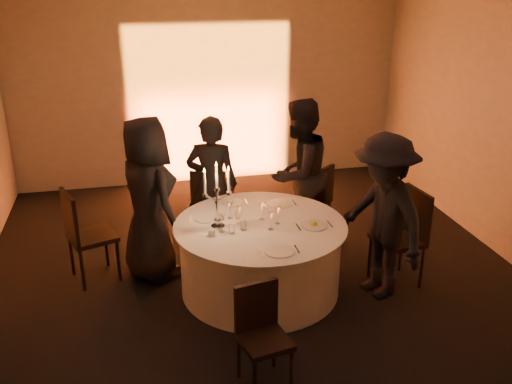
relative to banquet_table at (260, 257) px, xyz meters
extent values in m
plane|color=black|center=(0.00, 0.00, -0.38)|extent=(7.00, 7.00, 0.00)
plane|color=#A39F98|center=(0.00, 3.50, 1.12)|extent=(7.00, 0.00, 7.00)
cube|color=black|center=(0.00, 3.20, -0.33)|extent=(0.25, 0.12, 0.10)
cylinder|color=black|center=(0.00, 0.00, -0.37)|extent=(0.60, 0.60, 0.03)
cylinder|color=black|center=(0.00, 0.00, -0.01)|extent=(0.20, 0.20, 0.75)
cylinder|color=white|center=(0.00, 0.00, -0.01)|extent=(1.68, 1.68, 0.75)
cylinder|color=white|center=(0.00, 0.00, 0.38)|extent=(1.80, 1.80, 0.02)
cube|color=black|center=(-1.73, 0.63, 0.12)|extent=(0.60, 0.60, 0.05)
cube|color=black|center=(-1.93, 0.56, 0.41)|extent=(0.20, 0.45, 0.53)
cylinder|color=black|center=(-1.48, 0.51, -0.14)|extent=(0.04, 0.04, 0.50)
cylinder|color=black|center=(-1.61, 0.89, -0.14)|extent=(0.04, 0.04, 0.50)
cylinder|color=black|center=(-1.85, 0.38, -0.14)|extent=(0.04, 0.04, 0.50)
cylinder|color=black|center=(-1.99, 0.75, -0.14)|extent=(0.04, 0.04, 0.50)
cube|color=black|center=(-0.33, 1.33, 0.09)|extent=(0.52, 0.52, 0.05)
cube|color=black|center=(-0.38, 1.14, 0.35)|extent=(0.43, 0.14, 0.49)
cylinder|color=black|center=(-0.11, 1.46, -0.15)|extent=(0.04, 0.04, 0.46)
cylinder|color=black|center=(-0.47, 1.55, -0.15)|extent=(0.04, 0.04, 0.46)
cylinder|color=black|center=(-0.20, 1.10, -0.15)|extent=(0.04, 0.04, 0.46)
cylinder|color=black|center=(-0.55, 1.19, -0.15)|extent=(0.04, 0.04, 0.46)
cube|color=black|center=(0.96, 1.23, 0.06)|extent=(0.57, 0.57, 0.05)
cube|color=black|center=(1.07, 1.09, 0.31)|extent=(0.35, 0.28, 0.46)
cylinder|color=black|center=(0.99, 1.48, -0.17)|extent=(0.04, 0.04, 0.44)
cylinder|color=black|center=(0.71, 1.26, -0.17)|extent=(0.04, 0.04, 0.44)
cylinder|color=black|center=(1.20, 1.20, -0.17)|extent=(0.04, 0.04, 0.44)
cylinder|color=black|center=(0.93, 0.99, -0.17)|extent=(0.04, 0.04, 0.44)
cube|color=black|center=(1.47, -0.19, 0.13)|extent=(0.52, 0.52, 0.05)
cube|color=black|center=(1.68, -0.16, 0.41)|extent=(0.10, 0.47, 0.53)
cylinder|color=black|center=(1.25, -0.01, -0.13)|extent=(0.04, 0.04, 0.50)
cylinder|color=black|center=(1.30, -0.41, -0.13)|extent=(0.04, 0.04, 0.50)
cylinder|color=black|center=(1.64, 0.04, -0.13)|extent=(0.04, 0.04, 0.50)
cylinder|color=black|center=(1.70, -0.36, -0.13)|extent=(0.04, 0.04, 0.50)
cube|color=black|center=(-0.30, -1.47, 0.03)|extent=(0.45, 0.45, 0.05)
cube|color=black|center=(-0.34, -1.30, 0.27)|extent=(0.38, 0.12, 0.44)
cylinder|color=black|center=(-0.43, -1.66, -0.18)|extent=(0.04, 0.04, 0.41)
cylinder|color=black|center=(-0.11, -1.59, -0.18)|extent=(0.04, 0.04, 0.41)
cylinder|color=black|center=(-0.49, -1.34, -0.18)|extent=(0.04, 0.04, 0.41)
cylinder|color=black|center=(-0.17, -1.27, -0.18)|extent=(0.04, 0.04, 0.41)
imported|color=black|center=(-1.10, 0.59, 0.53)|extent=(0.93, 1.06, 1.82)
imported|color=black|center=(-0.34, 1.08, 0.45)|extent=(0.70, 0.57, 1.67)
imported|color=black|center=(0.71, 1.00, 0.53)|extent=(1.13, 1.08, 1.83)
imported|color=black|center=(1.20, -0.34, 0.49)|extent=(0.93, 1.27, 1.76)
cylinder|color=white|center=(-0.53, 0.25, 0.39)|extent=(0.25, 0.25, 0.01)
cube|color=silver|center=(-0.70, 0.25, 0.39)|extent=(0.01, 0.17, 0.01)
cube|color=silver|center=(-0.36, 0.25, 0.39)|extent=(0.02, 0.17, 0.01)
cylinder|color=white|center=(-0.19, 0.61, 0.39)|extent=(0.25, 0.25, 0.01)
cube|color=silver|center=(-0.36, 0.61, 0.39)|extent=(0.02, 0.17, 0.01)
cube|color=silver|center=(-0.02, 0.61, 0.39)|extent=(0.01, 0.17, 0.01)
cylinder|color=white|center=(0.33, 0.47, 0.39)|extent=(0.28, 0.28, 0.01)
cube|color=silver|center=(0.16, 0.47, 0.39)|extent=(0.02, 0.17, 0.01)
cube|color=silver|center=(0.50, 0.47, 0.39)|extent=(0.01, 0.17, 0.01)
cylinder|color=white|center=(0.53, -0.17, 0.39)|extent=(0.28, 0.28, 0.01)
cube|color=silver|center=(0.36, -0.17, 0.39)|extent=(0.02, 0.17, 0.01)
cube|color=silver|center=(0.70, -0.17, 0.39)|extent=(0.01, 0.17, 0.01)
sphere|color=yellow|center=(0.53, -0.17, 0.43)|extent=(0.07, 0.07, 0.07)
cylinder|color=white|center=(0.04, -0.63, 0.39)|extent=(0.29, 0.29, 0.01)
cube|color=silver|center=(-0.13, -0.63, 0.39)|extent=(0.02, 0.17, 0.01)
cube|color=silver|center=(0.21, -0.63, 0.39)|extent=(0.02, 0.17, 0.01)
cylinder|color=white|center=(-0.53, -0.15, 0.39)|extent=(0.11, 0.11, 0.01)
cylinder|color=white|center=(-0.53, -0.15, 0.42)|extent=(0.07, 0.07, 0.06)
cylinder|color=silver|center=(-0.44, 0.02, 0.40)|extent=(0.14, 0.14, 0.02)
sphere|color=silver|center=(-0.44, 0.02, 0.46)|extent=(0.08, 0.08, 0.08)
cylinder|color=silver|center=(-0.44, 0.02, 0.61)|extent=(0.03, 0.03, 0.37)
cylinder|color=silver|center=(-0.44, 0.02, 0.81)|extent=(0.06, 0.06, 0.03)
cylinder|color=white|center=(-0.44, 0.02, 0.93)|extent=(0.02, 0.02, 0.24)
cone|color=orange|center=(-0.44, 0.02, 1.08)|extent=(0.02, 0.02, 0.04)
cylinder|color=silver|center=(-0.50, 0.02, 0.71)|extent=(0.13, 0.02, 0.09)
cylinder|color=silver|center=(-0.56, 0.02, 0.75)|extent=(0.06, 0.06, 0.03)
cylinder|color=white|center=(-0.56, 0.02, 0.88)|extent=(0.02, 0.02, 0.24)
cone|color=orange|center=(-0.56, 0.02, 1.02)|extent=(0.02, 0.02, 0.04)
cylinder|color=silver|center=(-0.38, 0.02, 0.71)|extent=(0.13, 0.02, 0.09)
cylinder|color=silver|center=(-0.32, 0.02, 0.75)|extent=(0.06, 0.06, 0.03)
cylinder|color=white|center=(-0.32, 0.02, 0.88)|extent=(0.02, 0.02, 0.24)
cone|color=orange|center=(-0.32, 0.02, 1.02)|extent=(0.02, 0.02, 0.04)
cylinder|color=white|center=(-0.28, 0.22, 0.39)|extent=(0.06, 0.06, 0.01)
cylinder|color=white|center=(-0.28, 0.22, 0.44)|extent=(0.01, 0.01, 0.10)
cone|color=white|center=(-0.28, 0.22, 0.53)|extent=(0.07, 0.07, 0.09)
cylinder|color=white|center=(-0.42, -0.09, 0.39)|extent=(0.06, 0.06, 0.01)
cylinder|color=white|center=(-0.42, -0.09, 0.44)|extent=(0.01, 0.01, 0.10)
cone|color=white|center=(-0.42, -0.09, 0.53)|extent=(0.07, 0.07, 0.09)
cylinder|color=white|center=(0.04, 0.11, 0.39)|extent=(0.06, 0.06, 0.01)
cylinder|color=white|center=(0.04, 0.11, 0.44)|extent=(0.01, 0.01, 0.10)
cone|color=white|center=(0.04, 0.11, 0.53)|extent=(0.07, 0.07, 0.09)
cylinder|color=white|center=(0.08, -0.15, 0.39)|extent=(0.06, 0.06, 0.01)
cylinder|color=white|center=(0.08, -0.15, 0.44)|extent=(0.01, 0.01, 0.10)
cone|color=white|center=(0.08, -0.15, 0.53)|extent=(0.07, 0.07, 0.09)
cylinder|color=white|center=(-0.20, 0.08, 0.39)|extent=(0.06, 0.06, 0.01)
cylinder|color=white|center=(-0.20, 0.08, 0.44)|extent=(0.01, 0.01, 0.10)
cone|color=white|center=(-0.20, 0.08, 0.53)|extent=(0.07, 0.07, 0.09)
cylinder|color=white|center=(0.18, -0.03, 0.39)|extent=(0.06, 0.06, 0.01)
cylinder|color=white|center=(0.18, -0.03, 0.44)|extent=(0.01, 0.01, 0.10)
cone|color=white|center=(0.18, -0.03, 0.53)|extent=(0.07, 0.07, 0.09)
cylinder|color=white|center=(-0.19, 0.20, 0.43)|extent=(0.07, 0.07, 0.09)
cylinder|color=white|center=(-0.33, -0.14, 0.43)|extent=(0.07, 0.07, 0.09)
cylinder|color=white|center=(-0.20, -0.10, 0.43)|extent=(0.07, 0.07, 0.09)
camera|label=1|loc=(-1.22, -5.20, 2.88)|focal=40.00mm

